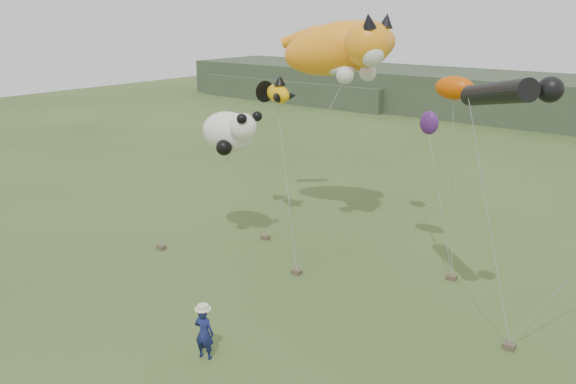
# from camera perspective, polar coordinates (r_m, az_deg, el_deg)

# --- Properties ---
(ground) EXTENTS (120.00, 120.00, 0.00)m
(ground) POSITION_cam_1_polar(r_m,az_deg,el_deg) (18.30, -2.63, -14.36)
(ground) COLOR #385123
(ground) RESTS_ON ground
(headland) EXTENTS (90.00, 13.00, 4.00)m
(headland) POSITION_cam_1_polar(r_m,az_deg,el_deg) (58.42, 25.06, 8.34)
(headland) COLOR #2D3D28
(headland) RESTS_ON ground
(festival_attendant) EXTENTS (0.69, 0.56, 1.64)m
(festival_attendant) POSITION_cam_1_polar(r_m,az_deg,el_deg) (17.03, -8.52, -13.97)
(festival_attendant) COLOR navy
(festival_attendant) RESTS_ON ground
(sandbag_anchors) EXTENTS (14.59, 5.29, 0.18)m
(sandbag_anchors) POSITION_cam_1_polar(r_m,az_deg,el_deg) (22.21, 3.56, -8.01)
(sandbag_anchors) COLOR brown
(sandbag_anchors) RESTS_ON ground
(cat_kite) EXTENTS (6.64, 4.09, 3.07)m
(cat_kite) POSITION_cam_1_polar(r_m,az_deg,el_deg) (24.83, 5.73, 14.32)
(cat_kite) COLOR orange
(cat_kite) RESTS_ON ground
(fish_kite) EXTENTS (2.65, 1.75, 1.30)m
(fish_kite) POSITION_cam_1_polar(r_m,az_deg,el_deg) (25.33, -1.67, 10.13)
(fish_kite) COLOR #E0A508
(fish_kite) RESTS_ON ground
(panda_kite) EXTENTS (2.97, 1.92, 1.85)m
(panda_kite) POSITION_cam_1_polar(r_m,az_deg,el_deg) (23.52, -5.87, 6.13)
(panda_kite) COLOR white
(panda_kite) RESTS_ON ground
(misc_kites) EXTENTS (3.91, 4.90, 3.17)m
(misc_kites) POSITION_cam_1_polar(r_m,az_deg,el_deg) (23.18, 15.59, 8.78)
(misc_kites) COLOR #CB4B02
(misc_kites) RESTS_ON ground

